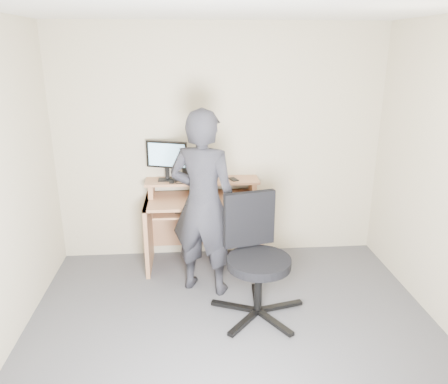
{
  "coord_description": "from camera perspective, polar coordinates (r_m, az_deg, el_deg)",
  "views": [
    {
      "loc": [
        -0.33,
        -2.83,
        2.25
      ],
      "look_at": [
        -0.01,
        1.05,
        0.95
      ],
      "focal_mm": 35.0,
      "sensor_mm": 36.0,
      "label": 1
    }
  ],
  "objects": [
    {
      "name": "person",
      "position": [
        4.01,
        -2.74,
        -1.53
      ],
      "size": [
        0.75,
        0.63,
        1.76
      ],
      "primitive_type": "imported",
      "rotation": [
        0.0,
        0.0,
        2.75
      ],
      "color": "black",
      "rests_on": "ground"
    },
    {
      "name": "charger",
      "position": [
        4.53,
        -6.84,
        1.36
      ],
      "size": [
        0.06,
        0.05,
        0.03
      ],
      "primitive_type": "cube",
      "rotation": [
        0.0,
        0.0,
        -0.33
      ],
      "color": "black",
      "rests_on": "desk"
    },
    {
      "name": "ground",
      "position": [
        3.63,
        1.65,
        -19.84
      ],
      "size": [
        3.5,
        3.5,
        0.0
      ],
      "primitive_type": "plane",
      "color": "#4D4D52",
      "rests_on": "ground"
    },
    {
      "name": "keyboard",
      "position": [
        4.48,
        -3.38,
        -2.27
      ],
      "size": [
        0.48,
        0.23,
        0.03
      ],
      "primitive_type": "cube",
      "rotation": [
        0.0,
        0.0,
        -0.12
      ],
      "color": "black",
      "rests_on": "desk"
    },
    {
      "name": "smartphone",
      "position": [
        4.62,
        1.24,
        1.68
      ],
      "size": [
        0.11,
        0.15,
        0.01
      ],
      "primitive_type": "cube",
      "rotation": [
        0.0,
        0.0,
        0.35
      ],
      "color": "black",
      "rests_on": "desk"
    },
    {
      "name": "back_wall",
      "position": [
        4.7,
        -0.52,
        6.18
      ],
      "size": [
        3.5,
        0.02,
        2.5
      ],
      "primitive_type": "cube",
      "color": "beige",
      "rests_on": "ground"
    },
    {
      "name": "travel_mug",
      "position": [
        4.64,
        -1.49,
        2.85
      ],
      "size": [
        0.09,
        0.09,
        0.19
      ],
      "primitive_type": "cylinder",
      "rotation": [
        0.0,
        0.0,
        -0.14
      ],
      "color": "silver",
      "rests_on": "desk"
    },
    {
      "name": "desk",
      "position": [
        4.68,
        -2.74,
        -2.88
      ],
      "size": [
        1.2,
        0.6,
        0.91
      ],
      "color": "tan",
      "rests_on": "ground"
    },
    {
      "name": "monitor",
      "position": [
        4.58,
        -7.5,
        4.54
      ],
      "size": [
        0.43,
        0.17,
        0.42
      ],
      "rotation": [
        0.0,
        0.0,
        -0.33
      ],
      "color": "black",
      "rests_on": "desk"
    },
    {
      "name": "external_drive",
      "position": [
        4.61,
        -5.06,
        2.78
      ],
      "size": [
        0.07,
        0.13,
        0.2
      ],
      "primitive_type": "cube",
      "rotation": [
        0.0,
        0.0,
        0.03
      ],
      "color": "black",
      "rests_on": "desk"
    },
    {
      "name": "mouse",
      "position": [
        4.46,
        2.23,
        -0.92
      ],
      "size": [
        0.11,
        0.09,
        0.04
      ],
      "primitive_type": "ellipsoid",
      "rotation": [
        0.0,
        0.0,
        0.3
      ],
      "color": "black",
      "rests_on": "desk"
    },
    {
      "name": "ceiling",
      "position": [
        2.86,
        2.14,
        23.47
      ],
      "size": [
        3.5,
        3.5,
        0.02
      ],
      "primitive_type": "cube",
      "color": "white",
      "rests_on": "back_wall"
    },
    {
      "name": "headphones",
      "position": [
        4.68,
        -3.79,
        1.89
      ],
      "size": [
        0.19,
        0.19,
        0.06
      ],
      "primitive_type": "torus",
      "rotation": [
        0.26,
        0.0,
        0.24
      ],
      "color": "silver",
      "rests_on": "desk"
    },
    {
      "name": "office_chair",
      "position": [
        3.79,
        4.13,
        -7.91
      ],
      "size": [
        0.83,
        0.8,
        1.04
      ],
      "rotation": [
        0.0,
        0.0,
        0.24
      ],
      "color": "black",
      "rests_on": "ground"
    }
  ]
}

